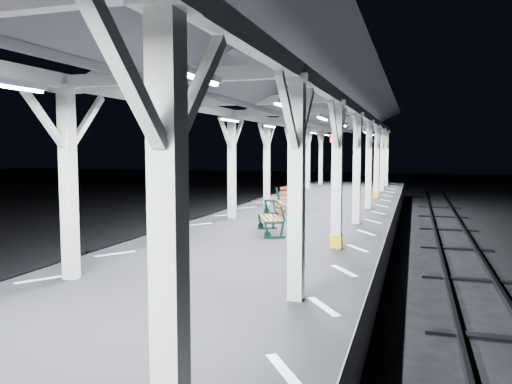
% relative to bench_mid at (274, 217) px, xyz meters
% --- Properties ---
extents(ground, '(120.00, 120.00, 0.00)m').
position_rel_bench_mid_xyz_m(ground, '(-0.11, -3.55, -1.45)').
color(ground, black).
rests_on(ground, ground).
extents(platform, '(6.00, 50.00, 1.00)m').
position_rel_bench_mid_xyz_m(platform, '(-0.11, -3.55, -0.95)').
color(platform, black).
rests_on(platform, ground).
extents(hazard_stripes_left, '(1.00, 48.00, 0.01)m').
position_rel_bench_mid_xyz_m(hazard_stripes_left, '(-2.56, -3.55, -0.44)').
color(hazard_stripes_left, silver).
rests_on(hazard_stripes_left, platform).
extents(hazard_stripes_right, '(1.00, 48.00, 0.01)m').
position_rel_bench_mid_xyz_m(hazard_stripes_right, '(2.34, -3.55, -0.44)').
color(hazard_stripes_right, silver).
rests_on(hazard_stripes_right, platform).
extents(track_left, '(2.20, 60.00, 0.16)m').
position_rel_bench_mid_xyz_m(track_left, '(-5.11, -3.55, -1.37)').
color(track_left, '#2D2D33').
rests_on(track_left, ground).
extents(track_right, '(2.20, 60.00, 0.16)m').
position_rel_bench_mid_xyz_m(track_right, '(4.89, -3.55, -1.37)').
color(track_right, '#2D2D33').
rests_on(track_right, ground).
extents(canopy, '(5.40, 49.00, 4.65)m').
position_rel_bench_mid_xyz_m(canopy, '(-0.11, -3.57, 3.12)').
color(canopy, silver).
rests_on(canopy, platform).
extents(bench_mid, '(1.13, 1.64, 0.83)m').
position_rel_bench_mid_xyz_m(bench_mid, '(0.00, 0.00, 0.00)').
color(bench_mid, '#0D2D24').
rests_on(bench_mid, platform).
extents(bench_far, '(1.15, 1.88, 0.96)m').
position_rel_bench_mid_xyz_m(bench_far, '(-0.77, 4.53, 0.06)').
color(bench_far, '#0D2D24').
rests_on(bench_far, platform).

